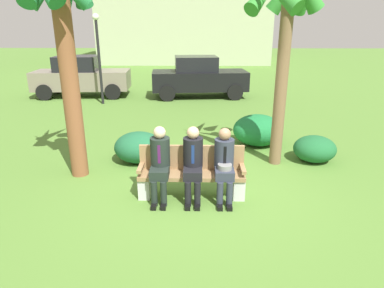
% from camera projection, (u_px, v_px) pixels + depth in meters
% --- Properties ---
extents(ground_plane, '(80.00, 80.00, 0.00)m').
position_uv_depth(ground_plane, '(199.00, 191.00, 6.33)').
color(ground_plane, '#527C30').
extents(park_bench, '(1.86, 0.44, 0.90)m').
position_uv_depth(park_bench, '(192.00, 173.00, 6.04)').
color(park_bench, '#99754C').
rests_on(park_bench, ground).
extents(seated_man_left, '(0.34, 0.72, 1.29)m').
position_uv_depth(seated_man_left, '(160.00, 160.00, 5.84)').
color(seated_man_left, '#1E2823').
rests_on(seated_man_left, ground).
extents(seated_man_middle, '(0.34, 0.72, 1.29)m').
position_uv_depth(seated_man_middle, '(193.00, 160.00, 5.83)').
color(seated_man_middle, black).
rests_on(seated_man_middle, ground).
extents(seated_man_right, '(0.34, 0.72, 1.27)m').
position_uv_depth(seated_man_right, '(224.00, 161.00, 5.81)').
color(seated_man_right, '#2D3342').
rests_on(seated_man_right, ground).
extents(palm_tree_tall, '(1.52, 1.57, 4.37)m').
position_uv_depth(palm_tree_tall, '(60.00, 17.00, 6.01)').
color(palm_tree_tall, brown).
rests_on(palm_tree_tall, ground).
extents(palm_tree_short, '(1.55, 1.78, 4.28)m').
position_uv_depth(palm_tree_short, '(287.00, 13.00, 6.58)').
color(palm_tree_short, brown).
rests_on(palm_tree_short, ground).
extents(shrub_near_bench, '(0.94, 0.86, 0.58)m').
position_uv_depth(shrub_near_bench, '(315.00, 149.00, 7.60)').
color(shrub_near_bench, '#1E6031').
rests_on(shrub_near_bench, ground).
extents(shrub_mid_lawn, '(1.24, 1.14, 0.78)m').
position_uv_depth(shrub_mid_lawn, '(258.00, 130.00, 8.62)').
color(shrub_mid_lawn, '#1C7037').
rests_on(shrub_mid_lawn, ground).
extents(shrub_far_lawn, '(1.08, 0.99, 0.67)m').
position_uv_depth(shrub_far_lawn, '(139.00, 147.00, 7.58)').
color(shrub_far_lawn, '#1E5C37').
rests_on(shrub_far_lawn, ground).
extents(parked_car_near, '(4.00, 1.94, 1.68)m').
position_uv_depth(parked_car_near, '(81.00, 76.00, 14.37)').
color(parked_car_near, slate).
rests_on(parked_car_near, ground).
extents(parked_car_far, '(4.03, 2.01, 1.68)m').
position_uv_depth(parked_car_far, '(199.00, 77.00, 14.22)').
color(parked_car_far, black).
rests_on(parked_car_far, ground).
extents(street_lamp, '(0.24, 0.24, 3.28)m').
position_uv_depth(street_lamp, '(98.00, 49.00, 12.58)').
color(street_lamp, black).
rests_on(street_lamp, ground).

